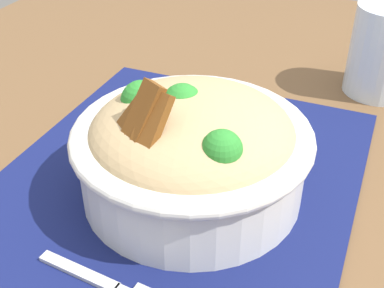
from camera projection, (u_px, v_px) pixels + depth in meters
The scene contains 4 objects.
table at pixel (139, 260), 0.48m from camera, with size 1.24×0.89×0.76m.
placemat at pixel (153, 214), 0.43m from camera, with size 0.47×0.32×0.00m, color #11194C.
bowl at pixel (191, 147), 0.43m from camera, with size 0.20×0.20×0.12m.
drinking_glass at pixel (383, 56), 0.59m from camera, with size 0.08×0.08×0.10m.
Camera 1 is at (0.29, 0.18, 1.06)m, focal length 47.77 mm.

